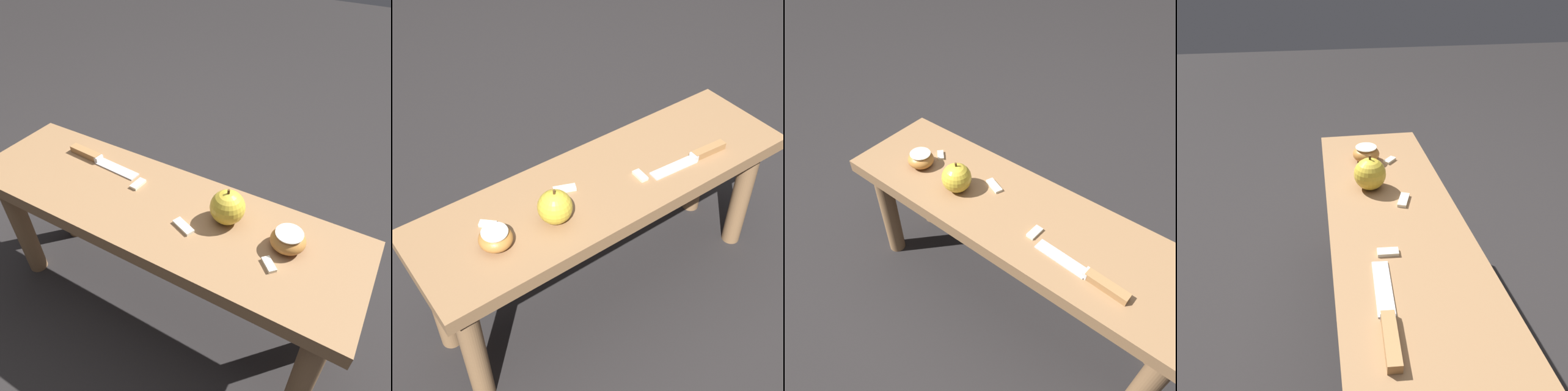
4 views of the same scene
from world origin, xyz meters
TOP-DOWN VIEW (x-y plane):
  - ground_plane at (0.00, 0.00)m, footprint 8.00×8.00m
  - wooden_bench at (0.00, 0.00)m, footprint 1.06×0.31m
  - knife at (-0.26, 0.07)m, footprint 0.24×0.04m
  - apple_whole at (0.18, 0.04)m, footprint 0.08×0.08m
  - apple_cut at (0.34, 0.03)m, footprint 0.08×0.08m
  - apple_slice_near_knife at (-0.08, 0.04)m, footprint 0.02×0.05m
  - apple_slice_center at (0.32, -0.04)m, footprint 0.04×0.04m
  - apple_slice_near_bowl at (0.11, -0.03)m, footprint 0.06×0.04m

SIDE VIEW (x-z plane):
  - ground_plane at x=0.00m, z-range 0.00..0.00m
  - wooden_bench at x=0.00m, z-range 0.14..0.57m
  - apple_slice_center at x=0.32m, z-range 0.43..0.44m
  - apple_slice_near_knife at x=-0.08m, z-range 0.43..0.44m
  - apple_slice_near_bowl at x=0.11m, z-range 0.43..0.44m
  - knife at x=-0.26m, z-range 0.43..0.45m
  - apple_cut at x=0.34m, z-range 0.44..0.48m
  - apple_whole at x=0.18m, z-range 0.43..0.52m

